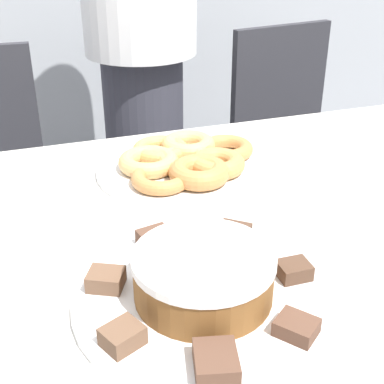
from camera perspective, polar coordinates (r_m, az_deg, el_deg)
The scene contains 21 objects.
table at distance 0.93m, azimuth 2.44°, elevation -8.55°, with size 1.91×1.00×0.73m.
person_standing at distance 1.75m, azimuth -5.52°, elevation 16.37°, with size 0.35×0.35×1.66m.
office_chair_right at distance 1.97m, azimuth 11.29°, elevation 3.05°, with size 0.51×0.51×0.87m.
plate_cake at distance 0.76m, azimuth 1.20°, elevation -11.22°, with size 0.36×0.36×0.01m.
plate_donuts at distance 1.12m, azimuth -0.80°, elevation 2.56°, with size 0.37×0.37×0.01m.
frosted_cake at distance 0.74m, azimuth 1.23°, elevation -8.86°, with size 0.20×0.20×0.07m.
lamington_0 at distance 0.77m, azimuth -9.18°, elevation -9.19°, with size 0.06×0.06×0.02m.
lamington_1 at distance 0.68m, azimuth -7.43°, elevation -15.01°, with size 0.06×0.06×0.03m.
lamington_2 at distance 0.64m, azimuth 2.57°, elevation -17.69°, with size 0.06×0.07×0.03m.
lamington_3 at distance 0.70m, azimuth 11.08°, elevation -13.96°, with size 0.06×0.07×0.02m.
lamington_4 at distance 0.80m, azimuth 10.80°, elevation -8.19°, with size 0.05×0.04×0.02m.
lamington_5 at distance 0.86m, azimuth 4.36°, elevation -4.76°, with size 0.07×0.08×0.03m.
lamington_6 at distance 0.85m, azimuth -3.74°, elevation -5.21°, with size 0.06×0.07×0.03m.
donut_0 at distance 1.12m, azimuth -0.80°, elevation 3.49°, with size 0.11×0.11×0.03m.
donut_1 at distance 1.05m, azimuth 0.77°, elevation 2.11°, with size 0.12×0.12×0.04m.
donut_2 at distance 1.09m, azimuth 2.72°, elevation 3.03°, with size 0.11×0.11×0.04m.
donut_3 at distance 1.17m, azimuth 3.65°, elevation 4.64°, with size 0.12×0.12×0.03m.
donut_4 at distance 1.18m, azimuth -0.41°, elevation 5.07°, with size 0.12×0.12×0.04m.
donut_5 at distance 1.16m, azimuth -3.46°, elevation 4.51°, with size 0.12×0.12×0.03m.
donut_6 at distance 1.10m, azimuth -4.67°, elevation 3.23°, with size 0.12×0.12×0.03m.
donut_7 at distance 1.04m, azimuth -3.32°, elevation 1.47°, with size 0.12×0.12×0.03m.
Camera 1 is at (-0.28, -0.70, 1.21)m, focal length 50.00 mm.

